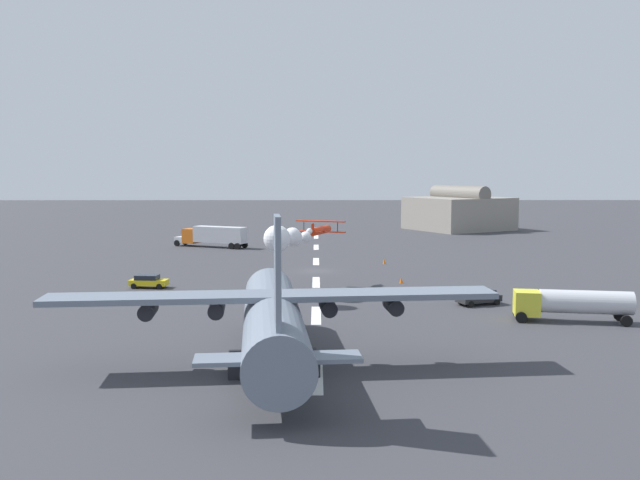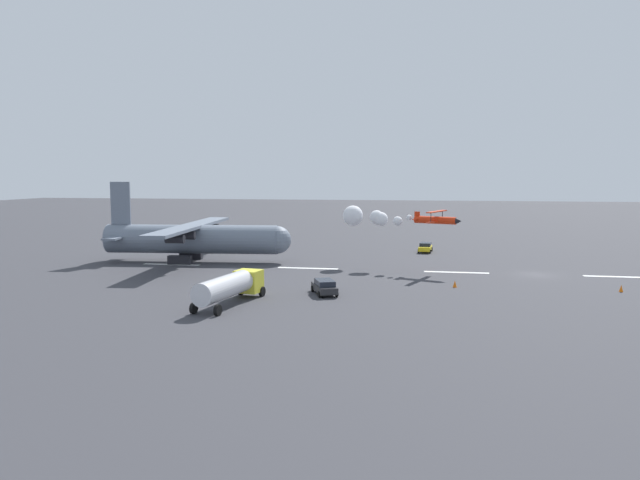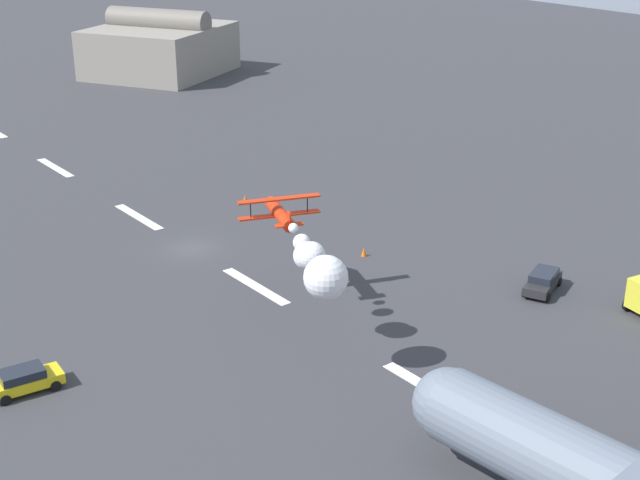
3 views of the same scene
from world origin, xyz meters
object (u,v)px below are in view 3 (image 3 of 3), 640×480
(airport_staff_sedan, at_px, (543,281))
(traffic_cone_near, at_px, (245,198))
(stunt_biplane_red, at_px, (312,258))
(traffic_cone_far, at_px, (364,252))
(followme_car_yellow, at_px, (25,380))

(airport_staff_sedan, relative_size, traffic_cone_near, 6.49)
(stunt_biplane_red, height_order, traffic_cone_far, stunt_biplane_red)
(stunt_biplane_red, xyz_separation_m, traffic_cone_near, (-26.88, 12.64, -6.27))
(traffic_cone_far, bearing_deg, stunt_biplane_red, -52.78)
(stunt_biplane_red, relative_size, followme_car_yellow, 3.49)
(followme_car_yellow, relative_size, airport_staff_sedan, 0.91)
(followme_car_yellow, xyz_separation_m, traffic_cone_far, (-3.19, 29.80, -0.44))
(traffic_cone_near, distance_m, traffic_cone_far, 17.01)
(stunt_biplane_red, relative_size, traffic_cone_far, 20.65)
(stunt_biplane_red, distance_m, airport_staff_sedan, 20.42)
(followme_car_yellow, bearing_deg, traffic_cone_near, 124.46)
(followme_car_yellow, relative_size, traffic_cone_near, 5.93)
(followme_car_yellow, distance_m, traffic_cone_far, 29.97)
(stunt_biplane_red, xyz_separation_m, followme_car_yellow, (-6.68, -16.79, -5.83))
(stunt_biplane_red, xyz_separation_m, traffic_cone_far, (-9.88, 13.01, -6.27))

